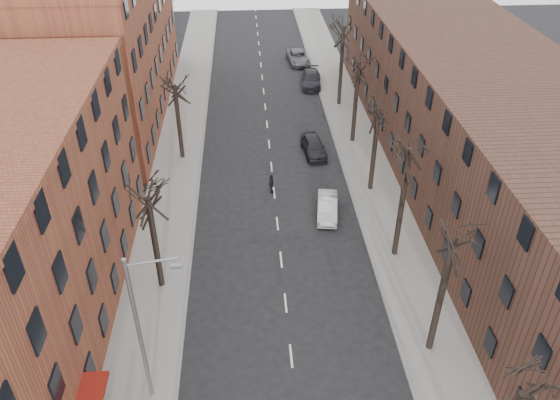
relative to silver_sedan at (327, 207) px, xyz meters
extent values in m
cube|color=gray|center=(-11.73, 10.15, -0.60)|extent=(4.00, 90.00, 0.15)
cube|color=gray|center=(4.27, 10.15, -0.60)|extent=(4.00, 90.00, 0.15)
cube|color=brown|center=(-19.73, 19.15, 6.33)|extent=(12.00, 28.00, 14.00)
cube|color=#4A2C22|center=(12.27, 5.15, 4.33)|extent=(12.00, 50.00, 10.00)
cylinder|color=slate|center=(-10.93, -14.85, 3.83)|extent=(0.20, 0.20, 9.00)
cylinder|color=slate|center=(-9.83, -14.85, 8.13)|extent=(2.39, 0.12, 0.46)
cube|color=slate|center=(-8.83, -14.85, 7.83)|extent=(0.50, 0.22, 0.14)
imported|color=#B0B2B7|center=(0.00, 0.00, 0.00)|extent=(1.97, 4.23, 1.34)
imported|color=black|center=(0.07, 9.17, 0.08)|extent=(2.18, 4.55, 1.50)
imported|color=black|center=(1.57, 24.39, 0.07)|extent=(2.57, 5.28, 1.48)
imported|color=#585C60|center=(0.82, 31.51, 0.04)|extent=(2.78, 5.29, 1.42)
imported|color=black|center=(-3.94, 3.23, 0.14)|extent=(0.48, 0.98, 1.62)
camera|label=1|loc=(-5.63, -32.38, 23.03)|focal=35.00mm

